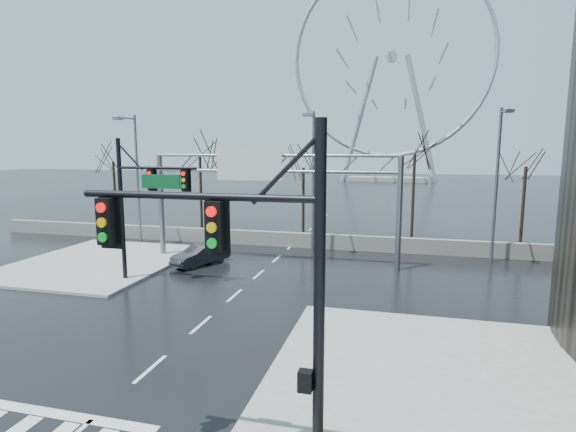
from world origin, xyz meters
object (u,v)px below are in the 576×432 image
(ferris_wheel, at_px, (391,65))
(car, at_px, (200,255))
(signal_mast_near, at_px, (255,271))
(sign_gantry, at_px, (266,184))
(signal_mast_far, at_px, (139,197))

(ferris_wheel, height_order, car, ferris_wheel)
(signal_mast_near, distance_m, sign_gantry, 19.79)
(signal_mast_near, height_order, signal_mast_far, same)
(signal_mast_far, distance_m, sign_gantry, 8.14)
(signal_mast_near, height_order, ferris_wheel, ferris_wheel)
(signal_mast_near, distance_m, car, 20.23)
(sign_gantry, height_order, car, sign_gantry)
(signal_mast_far, bearing_deg, signal_mast_near, -49.74)
(signal_mast_near, relative_size, ferris_wheel, 0.16)
(signal_mast_near, relative_size, signal_mast_far, 1.00)
(sign_gantry, bearing_deg, signal_mast_far, -132.47)
(signal_mast_near, bearing_deg, sign_gantry, 106.19)
(signal_mast_far, xyz_separation_m, sign_gantry, (5.49, 6.00, 0.35))
(car, bearing_deg, signal_mast_far, -84.05)
(signal_mast_near, bearing_deg, car, 118.73)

